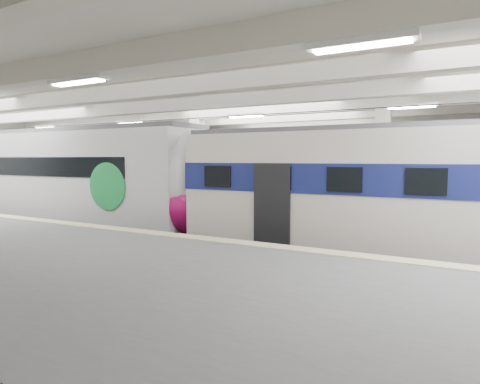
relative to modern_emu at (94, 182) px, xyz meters
The scene contains 4 objects.
station_hall 6.63m from the modern_emu, 15.36° to the right, with size 36.00×24.00×5.75m.
modern_emu is the anchor object (origin of this frame).
older_rer 11.99m from the modern_emu, ahead, with size 12.57×2.78×4.19m.
far_train 5.71m from the modern_emu, 105.36° to the left, with size 14.33×3.28×4.54m.
Camera 1 is at (7.27, -12.16, 3.25)m, focal length 30.00 mm.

